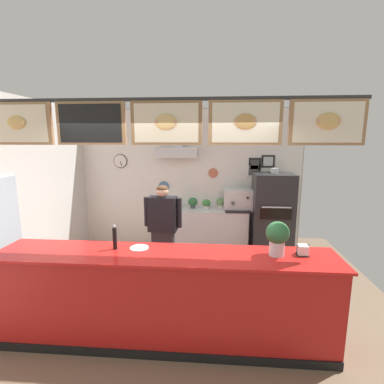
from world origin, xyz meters
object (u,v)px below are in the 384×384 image
Objects in this scene: espresso_machine at (238,200)px; potted_sage at (193,202)px; basil_vase at (277,237)px; napkin_holder at (303,250)px; potted_rosemary at (206,204)px; potted_oregano at (221,203)px; shop_worker at (163,232)px; pizza_oven at (272,216)px; pepper_grinder at (115,237)px; condiment_plate at (139,248)px; potted_thyme at (175,202)px.

espresso_machine is 2.54× the size of potted_sage.
napkin_holder is at bearing 6.06° from basil_vase.
potted_rosemary is at bearing 107.39° from basil_vase.
potted_sage is at bearing 176.88° from espresso_machine.
basil_vase reaches higher than potted_rosemary.
potted_oregano is 2.82m from basil_vase.
shop_worker reaches higher than napkin_holder.
pizza_oven is 3.35m from pepper_grinder.
shop_worker is 1.73m from potted_oregano.
napkin_holder is 1.83m from condiment_plate.
potted_thyme is (-1.93, 0.23, 0.20)m from pizza_oven.
condiment_plate is at bearing -105.09° from potted_rosemary.
potted_thyme reaches higher than condiment_plate.
pizza_oven reaches higher than potted_thyme.
basil_vase is (0.21, -2.69, 0.17)m from espresso_machine.
potted_sage is 1.09× the size of potted_rosemary.
potted_thyme is at bearing 173.21° from pizza_oven.
pepper_grinder reaches higher than napkin_holder.
shop_worker is at bearing -123.34° from potted_oregano.
potted_oregano reaches higher than potted_sage.
pizza_oven is at bearing 47.26° from pepper_grinder.
potted_rosemary is at bearing -179.94° from espresso_machine.
espresso_machine is at bearing -128.88° from shop_worker.
potted_rosemary reaches higher than condiment_plate.
potted_thyme is 3.11m from basil_vase.
espresso_machine is at bearing -1.02° from potted_thyme.
potted_oregano is at bearing 2.59° from potted_thyme.
potted_rosemary is at bearing -111.31° from shop_worker.
shop_worker reaches higher than condiment_plate.
basil_vase is at bearing -67.66° from potted_sage.
potted_sage is at bearing 169.94° from potted_rosemary.
potted_thyme is at bearing -177.41° from potted_oregano.
potted_thyme is at bearing 123.51° from napkin_holder.
espresso_machine reaches higher than napkin_holder.
potted_sage is (-0.58, -0.02, 0.00)m from potted_oregano.
espresso_machine is 1.94× the size of pepper_grinder.
condiment_plate is (-0.71, -2.62, 0.06)m from potted_rosemary.
pepper_grinder is (-1.61, -2.65, 0.11)m from espresso_machine.
espresso_machine is 2.50× the size of potted_oregano.
potted_thyme is at bearing -86.05° from shop_worker.
espresso_machine is at bearing 58.82° from pepper_grinder.
pizza_oven is 1.31m from potted_rosemary.
napkin_holder is at bearing 148.31° from shop_worker.
shop_worker is (-1.94, -1.17, 0.02)m from pizza_oven.
pizza_oven is 6.12× the size of pepper_grinder.
shop_worker is at bearing 144.16° from napkin_holder.
potted_rosemary is 1.56× the size of napkin_holder.
potted_rosemary is 2.83m from pepper_grinder.
shop_worker is 1.90m from espresso_machine.
basil_vase is (1.13, -2.74, 0.25)m from potted_sage.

